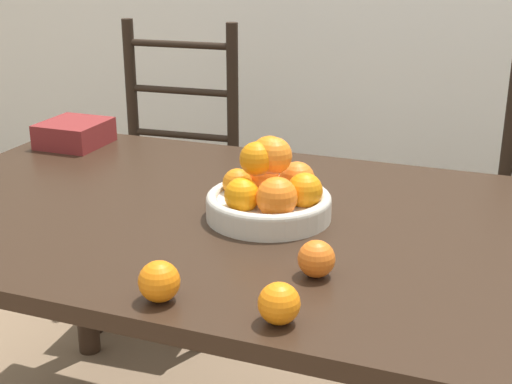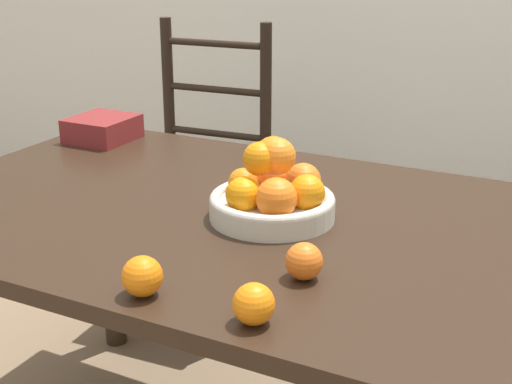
{
  "view_description": "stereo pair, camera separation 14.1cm",
  "coord_description": "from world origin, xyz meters",
  "px_view_note": "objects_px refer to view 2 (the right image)",
  "views": [
    {
      "loc": [
        0.42,
        -1.32,
        1.3
      ],
      "look_at": [
        -0.05,
        -0.07,
        0.81
      ],
      "focal_mm": 50.0,
      "sensor_mm": 36.0,
      "label": 1
    },
    {
      "loc": [
        0.55,
        -1.26,
        1.3
      ],
      "look_at": [
        -0.05,
        -0.07,
        0.81
      ],
      "focal_mm": 50.0,
      "sensor_mm": 36.0,
      "label": 2
    }
  ],
  "objects_px": {
    "orange_loose_1": "(142,276)",
    "orange_loose_2": "(304,261)",
    "orange_loose_0": "(254,304)",
    "chair_left": "(200,184)",
    "book_stack": "(102,129)",
    "fruit_bowl": "(274,193)"
  },
  "relations": [
    {
      "from": "orange_loose_0",
      "to": "book_stack",
      "type": "xyz_separation_m",
      "value": [
        -0.86,
        0.73,
        0.0
      ]
    },
    {
      "from": "orange_loose_0",
      "to": "chair_left",
      "type": "relative_size",
      "value": 0.06
    },
    {
      "from": "orange_loose_0",
      "to": "chair_left",
      "type": "xyz_separation_m",
      "value": [
        -0.79,
        1.14,
        -0.29
      ]
    },
    {
      "from": "fruit_bowl",
      "to": "chair_left",
      "type": "xyz_separation_m",
      "value": [
        -0.63,
        0.74,
        -0.31
      ]
    },
    {
      "from": "orange_loose_0",
      "to": "orange_loose_2",
      "type": "bearing_deg",
      "value": 87.16
    },
    {
      "from": "orange_loose_2",
      "to": "chair_left",
      "type": "distance_m",
      "value": 1.29
    },
    {
      "from": "orange_loose_0",
      "to": "orange_loose_2",
      "type": "height_order",
      "value": "same"
    },
    {
      "from": "fruit_bowl",
      "to": "orange_loose_0",
      "type": "bearing_deg",
      "value": -68.5
    },
    {
      "from": "book_stack",
      "to": "orange_loose_1",
      "type": "bearing_deg",
      "value": -47.84
    },
    {
      "from": "orange_loose_1",
      "to": "orange_loose_2",
      "type": "xyz_separation_m",
      "value": [
        0.21,
        0.18,
        -0.0
      ]
    },
    {
      "from": "orange_loose_1",
      "to": "orange_loose_2",
      "type": "height_order",
      "value": "orange_loose_1"
    },
    {
      "from": "orange_loose_0",
      "to": "orange_loose_2",
      "type": "distance_m",
      "value": 0.17
    },
    {
      "from": "orange_loose_0",
      "to": "orange_loose_2",
      "type": "relative_size",
      "value": 1.0
    },
    {
      "from": "orange_loose_2",
      "to": "orange_loose_0",
      "type": "bearing_deg",
      "value": -92.84
    },
    {
      "from": "fruit_bowl",
      "to": "orange_loose_0",
      "type": "distance_m",
      "value": 0.44
    },
    {
      "from": "fruit_bowl",
      "to": "orange_loose_1",
      "type": "relative_size",
      "value": 3.82
    },
    {
      "from": "orange_loose_0",
      "to": "chair_left",
      "type": "distance_m",
      "value": 1.42
    },
    {
      "from": "orange_loose_0",
      "to": "book_stack",
      "type": "relative_size",
      "value": 0.38
    },
    {
      "from": "orange_loose_1",
      "to": "book_stack",
      "type": "relative_size",
      "value": 0.39
    },
    {
      "from": "orange_loose_2",
      "to": "book_stack",
      "type": "height_order",
      "value": "book_stack"
    },
    {
      "from": "orange_loose_0",
      "to": "orange_loose_1",
      "type": "distance_m",
      "value": 0.21
    },
    {
      "from": "fruit_bowl",
      "to": "chair_left",
      "type": "bearing_deg",
      "value": 130.77
    }
  ]
}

